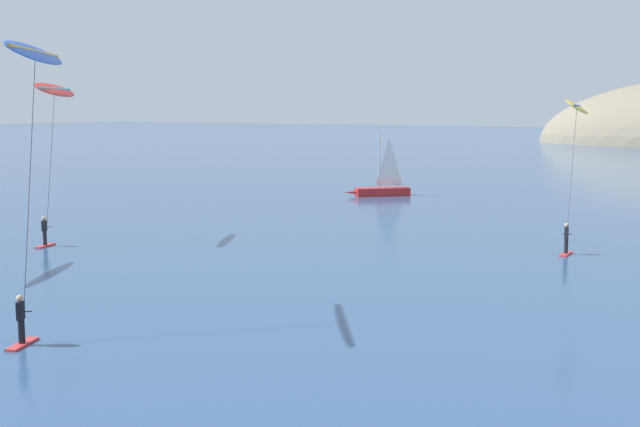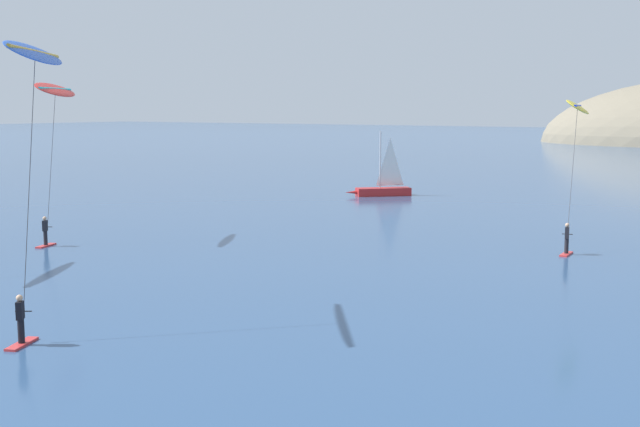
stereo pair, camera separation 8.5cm
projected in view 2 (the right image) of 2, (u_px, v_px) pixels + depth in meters
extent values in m
cube|color=#B22323|center=(383.00, 192.00, 71.04)|extent=(4.44, 4.33, 0.70)
cone|color=#B22323|center=(357.00, 192.00, 70.58)|extent=(2.02, 1.97, 0.67)
cylinder|color=#B2B2B7|center=(380.00, 160.00, 70.61)|extent=(0.12, 0.12, 5.00)
pyramid|color=white|center=(390.00, 161.00, 70.80)|extent=(1.36, 1.30, 4.25)
cylinder|color=#A5A5AD|center=(390.00, 185.00, 71.08)|extent=(1.36, 1.30, 0.08)
cube|color=red|center=(46.00, 246.00, 45.31)|extent=(0.84, 1.55, 0.08)
cylinder|color=black|center=(45.00, 238.00, 45.26)|extent=(0.22, 0.22, 0.80)
cube|color=black|center=(45.00, 226.00, 45.16)|extent=(0.34, 0.39, 0.60)
sphere|color=tan|center=(45.00, 218.00, 45.11)|extent=(0.22, 0.22, 0.22)
cylinder|color=black|center=(48.00, 227.00, 45.52)|extent=(0.50, 0.30, 0.04)
ellipsoid|color=red|center=(55.00, 90.00, 46.48)|extent=(3.68, 4.96, 0.99)
cylinder|color=#23D6DB|center=(55.00, 89.00, 46.47)|extent=(2.34, 4.07, 0.16)
cylinder|color=#333338|center=(51.00, 159.00, 46.01)|extent=(1.00, 1.79, 7.65)
cube|color=red|center=(566.00, 254.00, 42.74)|extent=(0.47, 1.52, 0.08)
cylinder|color=black|center=(566.00, 246.00, 42.68)|extent=(0.22, 0.22, 0.80)
cube|color=black|center=(567.00, 233.00, 42.59)|extent=(0.26, 0.37, 0.60)
sphere|color=tan|center=(567.00, 225.00, 42.53)|extent=(0.22, 0.22, 0.22)
cylinder|color=black|center=(567.00, 234.00, 42.93)|extent=(0.55, 0.15, 0.04)
ellipsoid|color=yellow|center=(578.00, 107.00, 45.97)|extent=(2.35, 5.29, 0.96)
cylinder|color=#1432E0|center=(578.00, 106.00, 45.97)|extent=(1.13, 4.80, 0.16)
cylinder|color=#333338|center=(573.00, 169.00, 44.46)|extent=(0.88, 4.19, 6.68)
cube|color=red|center=(22.00, 344.00, 26.55)|extent=(0.95, 1.54, 0.08)
cylinder|color=black|center=(21.00, 331.00, 26.49)|extent=(0.22, 0.22, 0.80)
cube|color=black|center=(20.00, 310.00, 26.40)|extent=(0.36, 0.39, 0.60)
sphere|color=tan|center=(19.00, 298.00, 26.34)|extent=(0.22, 0.22, 0.22)
cylinder|color=black|center=(24.00, 311.00, 26.76)|extent=(0.47, 0.35, 0.04)
ellipsoid|color=blue|center=(35.00, 53.00, 28.25)|extent=(4.44, 5.56, 0.91)
cylinder|color=gold|center=(35.00, 52.00, 28.24)|extent=(3.47, 4.74, 0.16)
cylinder|color=#333338|center=(29.00, 180.00, 27.51)|extent=(1.59, 2.19, 8.55)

